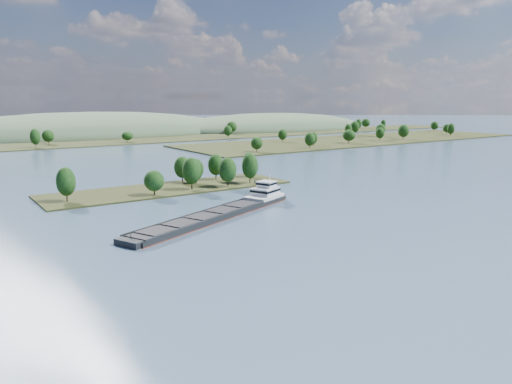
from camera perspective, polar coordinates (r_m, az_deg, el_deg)
ground at (r=152.45m, az=-0.45°, el=-3.13°), size 1800.00×1800.00×0.00m
tree_island at (r=205.00m, az=-8.16°, el=1.54°), size 100.00×30.00×13.99m
right_bank at (r=437.22m, az=11.87°, el=5.95°), size 320.00×90.00×14.91m
back_shoreline at (r=414.50m, az=-21.49°, el=5.12°), size 900.00×60.00×15.20m
hill_east at (r=584.94m, az=1.70°, el=7.26°), size 260.00×140.00×36.00m
hill_west at (r=524.01m, az=-18.48°, el=6.29°), size 320.00×160.00×44.00m
cargo_barge at (r=158.33m, az=-3.55°, el=-2.16°), size 70.85×36.42×9.91m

